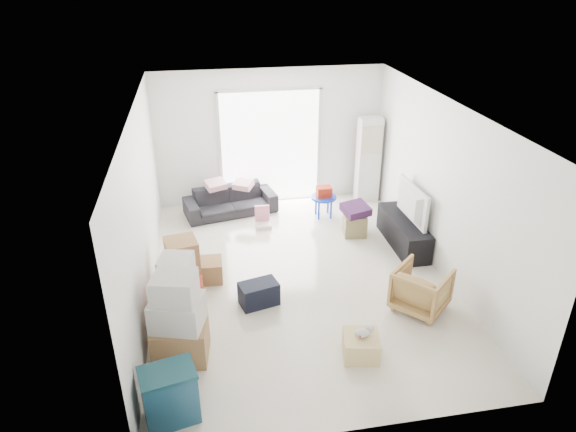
% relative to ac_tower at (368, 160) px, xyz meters
% --- Properties ---
extents(room_shell, '(4.98, 6.48, 3.18)m').
position_rel_ac_tower_xyz_m(room_shell, '(-1.95, -2.65, 0.48)').
color(room_shell, silver).
rests_on(room_shell, ground).
extents(sliding_door, '(2.10, 0.04, 2.33)m').
position_rel_ac_tower_xyz_m(sliding_door, '(-1.95, 0.33, 0.37)').
color(sliding_door, white).
rests_on(sliding_door, room_shell).
extents(ac_tower, '(0.45, 0.30, 1.75)m').
position_rel_ac_tower_xyz_m(ac_tower, '(0.00, 0.00, 0.00)').
color(ac_tower, silver).
rests_on(ac_tower, room_shell).
extents(tv_console, '(0.45, 1.49, 0.50)m').
position_rel_ac_tower_xyz_m(tv_console, '(0.05, -1.95, -0.63)').
color(tv_console, black).
rests_on(tv_console, room_shell).
extents(television, '(0.66, 1.11, 0.14)m').
position_rel_ac_tower_xyz_m(television, '(0.05, -1.95, -0.31)').
color(television, black).
rests_on(television, tv_console).
extents(sofa, '(1.84, 0.87, 0.69)m').
position_rel_ac_tower_xyz_m(sofa, '(-2.83, -0.15, -0.53)').
color(sofa, black).
rests_on(sofa, room_shell).
extents(pillow_left, '(0.52, 0.47, 0.13)m').
position_rel_ac_tower_xyz_m(pillow_left, '(-3.09, -0.10, -0.12)').
color(pillow_left, '#E1A4AE').
rests_on(pillow_left, sofa).
extents(pillow_right, '(0.42, 0.40, 0.11)m').
position_rel_ac_tower_xyz_m(pillow_right, '(-2.56, -0.18, -0.13)').
color(pillow_right, '#E1A4AE').
rests_on(pillow_right, sofa).
extents(armchair, '(0.95, 0.95, 0.71)m').
position_rel_ac_tower_xyz_m(armchair, '(-0.39, -3.74, -0.52)').
color(armchair, tan).
rests_on(armchair, room_shell).
extents(storage_bins, '(0.66, 0.53, 0.67)m').
position_rel_ac_tower_xyz_m(storage_bins, '(-3.85, -5.14, -0.54)').
color(storage_bins, navy).
rests_on(storage_bins, room_shell).
extents(box_stack_a, '(0.72, 0.65, 1.21)m').
position_rel_ac_tower_xyz_m(box_stack_a, '(-3.75, -4.17, -0.33)').
color(box_stack_a, '#8F5E40').
rests_on(box_stack_a, room_shell).
extents(box_stack_b, '(0.64, 0.61, 1.10)m').
position_rel_ac_tower_xyz_m(box_stack_b, '(-3.75, -3.56, -0.40)').
color(box_stack_b, '#8F5E40').
rests_on(box_stack_b, room_shell).
extents(box_stack_c, '(0.54, 0.54, 0.80)m').
position_rel_ac_tower_xyz_m(box_stack_c, '(-3.72, -2.57, -0.49)').
color(box_stack_c, '#8F5E40').
rests_on(box_stack_c, room_shell).
extents(loose_box, '(0.42, 0.42, 0.34)m').
position_rel_ac_tower_xyz_m(loose_box, '(-3.33, -2.46, -0.71)').
color(loose_box, '#8F5E40').
rests_on(loose_box, room_shell).
extents(duffel_bag, '(0.61, 0.45, 0.35)m').
position_rel_ac_tower_xyz_m(duffel_bag, '(-2.65, -3.23, -0.70)').
color(duffel_bag, black).
rests_on(duffel_bag, room_shell).
extents(ottoman, '(0.44, 0.44, 0.40)m').
position_rel_ac_tower_xyz_m(ottoman, '(-0.67, -1.43, -0.68)').
color(ottoman, '#8D8852').
rests_on(ottoman, room_shell).
extents(blanket, '(0.51, 0.51, 0.14)m').
position_rel_ac_tower_xyz_m(blanket, '(-0.67, -1.43, -0.41)').
color(blanket, '#3F1C47').
rests_on(blanket, ottoman).
extents(kids_table, '(0.49, 0.49, 0.62)m').
position_rel_ac_tower_xyz_m(kids_table, '(-1.06, -0.61, -0.43)').
color(kids_table, '#0D32C5').
rests_on(kids_table, room_shell).
extents(toy_walker, '(0.30, 0.27, 0.39)m').
position_rel_ac_tower_xyz_m(toy_walker, '(-2.28, -0.82, -0.77)').
color(toy_walker, silver).
rests_on(toy_walker, room_shell).
extents(wood_crate, '(0.52, 0.52, 0.30)m').
position_rel_ac_tower_xyz_m(wood_crate, '(-1.52, -4.54, -0.73)').
color(wood_crate, tan).
rests_on(wood_crate, room_shell).
extents(plush_bunny, '(0.26, 0.15, 0.13)m').
position_rel_ac_tower_xyz_m(plush_bunny, '(-1.49, -4.53, -0.52)').
color(plush_bunny, '#B2ADA8').
rests_on(plush_bunny, wood_crate).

